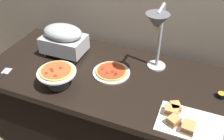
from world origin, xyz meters
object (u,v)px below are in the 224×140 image
Objects in this scene: sandwich_platter at (184,120)px; sauce_cup_near at (221,95)px; heat_lamp at (157,27)px; pizza_plate_center at (57,73)px; serving_spatula at (4,74)px; pizza_plate_front at (112,72)px; chafing_dish at (64,39)px.

sauce_cup_near is at bearing 58.69° from sandwich_platter.
sandwich_platter is at bearing -51.46° from heat_lamp.
sandwich_platter is at bearing -1.27° from pizza_plate_center.
serving_spatula is at bearing -178.82° from sandwich_platter.
sauce_cup_near is at bearing 12.93° from serving_spatula.
heat_lamp reaches higher than serving_spatula.
serving_spatula is (-1.50, -0.34, -0.01)m from sauce_cup_near.
sandwich_platter is (0.29, -0.36, -0.38)m from heat_lamp.
pizza_plate_front is at bearing 153.35° from sandwich_platter.
sauce_cup_near is (0.76, 0.03, 0.01)m from pizza_plate_front.
chafing_dish is 1.10m from sandwich_platter.
sandwich_platter is (1.02, -0.38, -0.13)m from chafing_dish.
pizza_plate_front is 0.80m from serving_spatula.
chafing_dish reaches higher than sandwich_platter.
pizza_plate_front is 4.76× the size of sauce_cup_near.
chafing_dish reaches higher than serving_spatula.
chafing_dish is at bearing 168.12° from pizza_plate_front.
chafing_dish is at bearing 159.53° from sandwich_platter.
pizza_plate_center is (-0.29, -0.27, 0.09)m from pizza_plate_front.
pizza_plate_front is at bearing 42.53° from pizza_plate_center.
chafing_dish is 1.96× the size of serving_spatula.
chafing_dish is 1.28× the size of pizza_plate_center.
pizza_plate_center is 4.55× the size of sauce_cup_near.
sandwich_platter is (0.57, -0.29, 0.01)m from pizza_plate_front.
chafing_dish reaches higher than pizza_plate_front.
pizza_plate_front is 1.04× the size of pizza_plate_center.
sauce_cup_near reaches higher than pizza_plate_front.
pizza_plate_front is 1.60× the size of serving_spatula.
pizza_plate_center is at bearing 5.91° from serving_spatula.
chafing_dish is 0.91× the size of sandwich_platter.
pizza_plate_center is at bearing -66.38° from chafing_dish.
chafing_dish reaches higher than pizza_plate_center.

